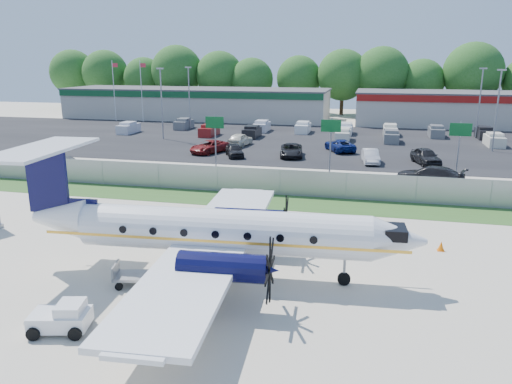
% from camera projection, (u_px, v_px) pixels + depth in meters
% --- Properties ---
extents(ground, '(170.00, 170.00, 0.00)m').
position_uv_depth(ground, '(229.00, 266.00, 25.20)').
color(ground, beige).
rests_on(ground, ground).
extents(grass_verge, '(170.00, 4.00, 0.02)m').
position_uv_depth(grass_verge, '(275.00, 202.00, 36.49)').
color(grass_verge, '#2D561E').
rests_on(grass_verge, ground).
extents(access_road, '(170.00, 8.00, 0.02)m').
position_uv_depth(access_road, '(290.00, 180.00, 43.07)').
color(access_road, black).
rests_on(access_road, ground).
extents(parking_lot, '(170.00, 32.00, 0.02)m').
position_uv_depth(parking_lot, '(318.00, 142.00, 62.83)').
color(parking_lot, black).
rests_on(parking_lot, ground).
extents(perimeter_fence, '(120.00, 0.06, 1.99)m').
position_uv_depth(perimeter_fence, '(280.00, 182.00, 38.12)').
color(perimeter_fence, gray).
rests_on(perimeter_fence, ground).
extents(building_west, '(46.40, 12.40, 5.24)m').
position_uv_depth(building_west, '(196.00, 103.00, 88.14)').
color(building_west, '#B9B3A7').
rests_on(building_west, ground).
extents(building_east, '(44.40, 12.40, 5.24)m').
position_uv_depth(building_east, '(502.00, 109.00, 77.10)').
color(building_east, '#B9B3A7').
rests_on(building_east, ground).
extents(sign_left, '(1.80, 0.26, 5.00)m').
position_uv_depth(sign_left, '(215.00, 130.00, 47.59)').
color(sign_left, gray).
rests_on(sign_left, ground).
extents(sign_mid, '(1.80, 0.26, 5.00)m').
position_uv_depth(sign_mid, '(331.00, 133.00, 45.16)').
color(sign_mid, gray).
rests_on(sign_mid, ground).
extents(sign_right, '(1.80, 0.26, 5.00)m').
position_uv_depth(sign_right, '(460.00, 138.00, 42.73)').
color(sign_right, gray).
rests_on(sign_right, ground).
extents(flagpole_west, '(1.06, 0.12, 10.00)m').
position_uv_depth(flagpole_west, '(114.00, 87.00, 83.43)').
color(flagpole_west, white).
rests_on(flagpole_west, ground).
extents(flagpole_east, '(1.06, 0.12, 10.00)m').
position_uv_depth(flagpole_east, '(142.00, 87.00, 82.33)').
color(flagpole_east, white).
rests_on(flagpole_east, ground).
extents(light_pole_nw, '(0.90, 0.35, 9.09)m').
position_uv_depth(light_pole_nw, '(161.00, 99.00, 64.03)').
color(light_pole_nw, gray).
rests_on(light_pole_nw, ground).
extents(light_pole_ne, '(0.90, 0.35, 9.09)m').
position_uv_depth(light_pole_ne, '(498.00, 105.00, 55.19)').
color(light_pole_ne, gray).
rests_on(light_pole_ne, ground).
extents(light_pole_sw, '(0.90, 0.35, 9.09)m').
position_uv_depth(light_pole_sw, '(189.00, 94.00, 73.44)').
color(light_pole_sw, gray).
rests_on(light_pole_sw, ground).
extents(light_pole_se, '(0.90, 0.35, 9.09)m').
position_uv_depth(light_pole_se, '(480.00, 98.00, 64.60)').
color(light_pole_se, gray).
rests_on(light_pole_se, ground).
extents(tree_line, '(112.00, 6.00, 14.00)m').
position_uv_depth(tree_line, '(338.00, 114.00, 94.83)').
color(tree_line, '#215418').
rests_on(tree_line, ground).
extents(aircraft, '(19.54, 19.26, 6.03)m').
position_uv_depth(aircraft, '(215.00, 230.00, 23.37)').
color(aircraft, white).
rests_on(aircraft, ground).
extents(pushback_tug, '(2.39, 1.97, 1.16)m').
position_uv_depth(pushback_tug, '(63.00, 318.00, 19.01)').
color(pushback_tug, white).
rests_on(pushback_tug, ground).
extents(baggage_cart_near, '(2.02, 1.36, 0.99)m').
position_uv_depth(baggage_cart_near, '(217.00, 244.00, 26.81)').
color(baggage_cart_near, gray).
rests_on(baggage_cart_near, ground).
extents(baggage_cart_far, '(2.24, 1.65, 1.06)m').
position_uv_depth(baggage_cart_far, '(137.00, 275.00, 22.91)').
color(baggage_cart_far, gray).
rests_on(baggage_cart_far, ground).
extents(cone_nose, '(0.38, 0.38, 0.54)m').
position_uv_depth(cone_nose, '(441.00, 246.00, 27.11)').
color(cone_nose, orange).
rests_on(cone_nose, ground).
extents(cone_starboard_wing, '(0.38, 0.38, 0.53)m').
position_uv_depth(cone_starboard_wing, '(289.00, 229.00, 29.89)').
color(cone_starboard_wing, orange).
rests_on(cone_starboard_wing, ground).
extents(road_car_west, '(4.90, 2.81, 1.57)m').
position_uv_depth(road_car_west, '(65.00, 171.00, 46.59)').
color(road_car_west, '#595B5E').
rests_on(road_car_west, ground).
extents(road_car_mid, '(5.99, 4.15, 1.61)m').
position_uv_depth(road_car_mid, '(429.00, 185.00, 41.39)').
color(road_car_mid, black).
rests_on(road_car_mid, ground).
extents(parked_car_a, '(4.10, 5.54, 1.40)m').
position_uv_depth(parked_car_a, '(210.00, 153.00, 55.65)').
color(parked_car_a, maroon).
rests_on(parked_car_a, ground).
extents(parked_car_b, '(3.14, 4.37, 1.38)m').
position_uv_depth(parked_car_b, '(235.00, 157.00, 53.53)').
color(parked_car_b, black).
rests_on(parked_car_b, ground).
extents(parked_car_c, '(3.03, 5.29, 1.39)m').
position_uv_depth(parked_car_c, '(291.00, 157.00, 53.47)').
color(parked_car_c, black).
rests_on(parked_car_c, ground).
extents(parked_car_d, '(1.98, 4.36, 1.39)m').
position_uv_depth(parked_car_d, '(370.00, 163.00, 50.21)').
color(parked_car_d, silver).
rests_on(parked_car_d, ground).
extents(parked_car_e, '(3.09, 5.01, 1.59)m').
position_uv_depth(parked_car_e, '(425.00, 164.00, 49.68)').
color(parked_car_e, black).
rests_on(parked_car_e, ground).
extents(parked_car_f, '(2.46, 4.82, 1.57)m').
position_uv_depth(parked_car_f, '(240.00, 146.00, 60.23)').
color(parked_car_f, beige).
rests_on(parked_car_f, ground).
extents(parked_car_g, '(4.18, 5.51, 1.39)m').
position_uv_depth(parked_car_g, '(339.00, 151.00, 56.63)').
color(parked_car_g, navy).
rests_on(parked_car_g, ground).
extents(far_parking_rows, '(56.00, 10.00, 1.60)m').
position_uv_depth(far_parking_rows, '(322.00, 137.00, 67.54)').
color(far_parking_rows, gray).
rests_on(far_parking_rows, ground).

